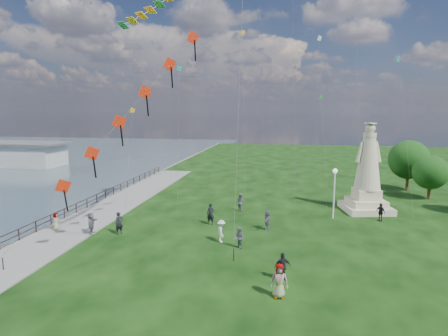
% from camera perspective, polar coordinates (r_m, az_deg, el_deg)
% --- Properties ---
extents(waterfront, '(200.00, 200.00, 1.51)m').
position_cam_1_polar(waterfront, '(36.55, -22.53, -7.84)').
color(waterfront, '#32434B').
rests_on(waterfront, ground).
extents(statue, '(5.05, 5.05, 8.78)m').
position_cam_1_polar(statue, '(39.57, 21.00, -1.48)').
color(statue, tan).
rests_on(statue, ground).
extents(lamppost, '(0.44, 0.44, 4.71)m').
position_cam_1_polar(lamppost, '(35.77, 16.50, -2.17)').
color(lamppost, silver).
rests_on(lamppost, ground).
extents(tree_row, '(7.16, 14.20, 6.34)m').
position_cam_1_polar(tree_row, '(49.06, 28.21, 0.13)').
color(tree_row, '#382314').
rests_on(tree_row, ground).
extents(person_0, '(0.77, 0.79, 1.82)m').
position_cam_1_polar(person_0, '(31.83, -15.67, -8.09)').
color(person_0, black).
rests_on(person_0, ground).
extents(person_1, '(0.89, 0.89, 1.60)m').
position_cam_1_polar(person_1, '(27.62, 2.32, -10.62)').
color(person_1, '#595960').
rests_on(person_1, ground).
extents(person_2, '(0.91, 1.24, 1.72)m').
position_cam_1_polar(person_2, '(28.92, -0.42, -9.59)').
color(person_2, silver).
rests_on(person_2, ground).
extents(person_3, '(1.10, 0.77, 1.69)m').
position_cam_1_polar(person_3, '(23.12, 8.93, -14.60)').
color(person_3, black).
rests_on(person_3, ground).
extents(person_4, '(0.96, 0.61, 1.91)m').
position_cam_1_polar(person_4, '(21.11, 8.42, -16.64)').
color(person_4, '#595960').
rests_on(person_4, ground).
extents(person_5, '(0.99, 1.75, 1.77)m').
position_cam_1_polar(person_5, '(32.33, -19.56, -8.06)').
color(person_5, '#595960').
rests_on(person_5, ground).
extents(person_6, '(0.75, 0.55, 1.91)m').
position_cam_1_polar(person_6, '(33.13, -2.05, -7.01)').
color(person_6, black).
rests_on(person_6, ground).
extents(person_7, '(0.97, 0.97, 1.74)m').
position_cam_1_polar(person_7, '(37.58, 2.55, -5.23)').
color(person_7, '#595960').
rests_on(person_7, ground).
extents(person_9, '(0.99, 1.06, 1.65)m').
position_cam_1_polar(person_9, '(37.01, 22.73, -6.22)').
color(person_9, black).
rests_on(person_9, ground).
extents(person_10, '(0.53, 0.78, 1.49)m').
position_cam_1_polar(person_10, '(34.42, -24.25, -7.56)').
color(person_10, '#595960').
rests_on(person_10, ground).
extents(person_11, '(0.73, 1.61, 1.71)m').
position_cam_1_polar(person_11, '(31.89, 6.60, -7.88)').
color(person_11, '#595960').
rests_on(person_11, ground).
extents(red_kite_train, '(10.58, 9.35, 15.90)m').
position_cam_1_polar(red_kite_train, '(27.44, -14.13, 8.26)').
color(red_kite_train, black).
rests_on(red_kite_train, ground).
extents(small_kites, '(28.87, 17.95, 27.64)m').
position_cam_1_polar(small_kites, '(43.43, 9.16, 14.05)').
color(small_kites, teal).
rests_on(small_kites, ground).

